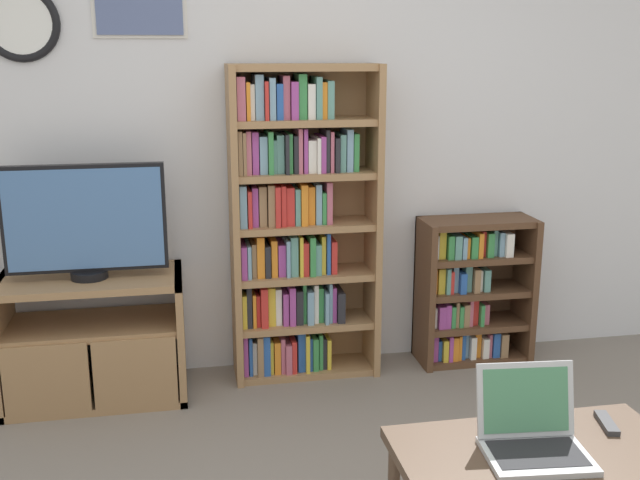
# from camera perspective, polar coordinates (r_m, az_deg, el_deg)

# --- Properties ---
(wall_back) EXTENTS (6.89, 0.09, 2.60)m
(wall_back) POSITION_cam_1_polar(r_m,az_deg,el_deg) (4.07, -2.29, 8.10)
(wall_back) COLOR silver
(wall_back) RESTS_ON ground_plane
(tv_stand) EXTENTS (0.91, 0.48, 0.65)m
(tv_stand) POSITION_cam_1_polar(r_m,az_deg,el_deg) (3.99, -16.85, -7.18)
(tv_stand) COLOR #9E754C
(tv_stand) RESTS_ON ground_plane
(television) EXTENTS (0.78, 0.18, 0.57)m
(television) POSITION_cam_1_polar(r_m,az_deg,el_deg) (3.81, -17.46, 1.35)
(television) COLOR black
(television) RESTS_ON tv_stand
(bookshelf_tall) EXTENTS (0.78, 0.29, 1.68)m
(bookshelf_tall) POSITION_cam_1_polar(r_m,az_deg,el_deg) (3.99, -1.87, 1.07)
(bookshelf_tall) COLOR #9E754C
(bookshelf_tall) RESTS_ON ground_plane
(bookshelf_short) EXTENTS (0.64, 0.29, 0.83)m
(bookshelf_short) POSITION_cam_1_polar(r_m,az_deg,el_deg) (4.36, 11.23, -3.86)
(bookshelf_short) COLOR brown
(bookshelf_short) RESTS_ON ground_plane
(coffee_table) EXTENTS (0.96, 0.57, 0.45)m
(coffee_table) POSITION_cam_1_polar(r_m,az_deg,el_deg) (2.69, 16.56, -16.29)
(coffee_table) COLOR #4C3828
(coffee_table) RESTS_ON ground_plane
(laptop) EXTENTS (0.36, 0.33, 0.27)m
(laptop) POSITION_cam_1_polar(r_m,az_deg,el_deg) (2.65, 15.85, -13.89)
(laptop) COLOR #B7BABC
(laptop) RESTS_ON coffee_table
(remote_near_laptop) EXTENTS (0.08, 0.17, 0.02)m
(remote_near_laptop) POSITION_cam_1_polar(r_m,az_deg,el_deg) (2.91, 21.01, -12.88)
(remote_near_laptop) COLOR #38383A
(remote_near_laptop) RESTS_ON coffee_table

